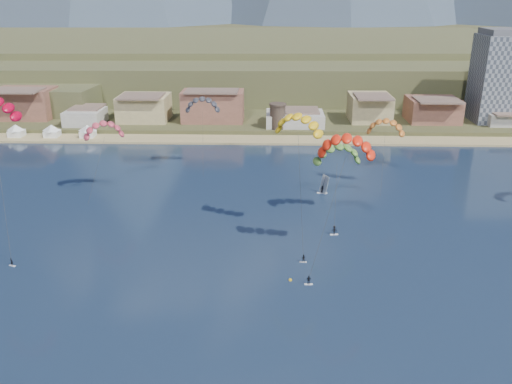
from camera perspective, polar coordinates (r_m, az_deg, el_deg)
ground at (r=79.02m, az=-0.69°, el=-15.25°), size 2400.00×2400.00×0.00m
beach at (r=175.95m, az=0.70°, el=5.66°), size 2200.00×12.00×0.90m
land at (r=625.44m, az=1.46°, el=16.68°), size 2200.00×900.00×4.00m
foothills at (r=299.19m, az=5.56°, el=13.65°), size 940.00×210.00×18.00m
town at (r=194.44m, az=-11.23°, el=9.10°), size 400.00×24.00×12.00m
apartment_tower at (r=210.58m, az=25.13°, el=11.16°), size 20.00×16.00×32.00m
watchtower at (r=182.22m, az=2.34°, el=8.17°), size 5.82×5.82×8.60m
beach_tents at (r=192.06m, az=-22.84°, el=6.39°), size 43.40×6.40×5.00m
kitesurfer_yellow at (r=101.61m, az=4.59°, el=7.57°), size 10.73×16.86×26.70m
kitesurfer_orange at (r=93.34m, az=9.70°, el=5.29°), size 12.73×14.14×25.54m
kitesurfer_green at (r=113.89m, az=8.77°, el=4.37°), size 11.30×13.84×18.29m
distant_kite_pink at (r=129.52m, az=-16.07°, el=6.75°), size 10.43×7.66×19.78m
distant_kite_dark at (r=144.05m, az=-5.78°, el=9.59°), size 9.85×6.16×21.48m
distant_kite_orange at (r=133.61m, az=13.78°, el=7.09°), size 10.35×7.31×19.15m
windsurfer at (r=130.26m, az=7.21°, el=0.46°), size 2.58×2.82×4.47m
buoy at (r=92.26m, az=3.70°, el=-9.40°), size 0.60×0.60×0.60m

